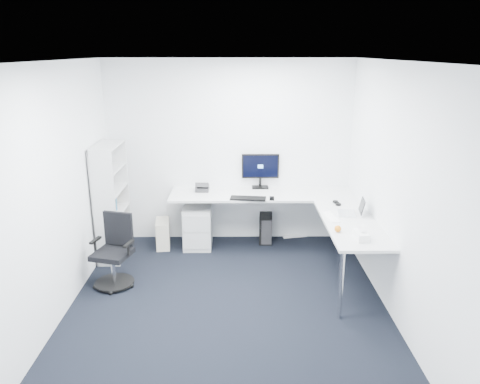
{
  "coord_description": "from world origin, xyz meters",
  "views": [
    {
      "loc": [
        0.11,
        -4.71,
        2.8
      ],
      "look_at": [
        0.15,
        1.05,
        1.05
      ],
      "focal_mm": 35.0,
      "sensor_mm": 36.0,
      "label": 1
    }
  ],
  "objects_px": {
    "bookshelf": "(112,201)",
    "task_chair": "(112,252)",
    "l_desk": "(268,228)",
    "monitor": "(260,171)",
    "laptop": "(347,206)"
  },
  "relations": [
    {
      "from": "l_desk",
      "to": "laptop",
      "type": "xyz_separation_m",
      "value": [
        0.95,
        -0.55,
        0.52
      ]
    },
    {
      "from": "l_desk",
      "to": "task_chair",
      "type": "distance_m",
      "value": 2.15
    },
    {
      "from": "monitor",
      "to": "task_chair",
      "type": "bearing_deg",
      "value": -141.24
    },
    {
      "from": "l_desk",
      "to": "monitor",
      "type": "bearing_deg",
      "value": 98.02
    },
    {
      "from": "laptop",
      "to": "bookshelf",
      "type": "bearing_deg",
      "value": 176.79
    },
    {
      "from": "bookshelf",
      "to": "task_chair",
      "type": "relative_size",
      "value": 1.78
    },
    {
      "from": "bookshelf",
      "to": "monitor",
      "type": "xyz_separation_m",
      "value": [
        2.09,
        0.58,
        0.28
      ]
    },
    {
      "from": "l_desk",
      "to": "laptop",
      "type": "bearing_deg",
      "value": -30.07
    },
    {
      "from": "bookshelf",
      "to": "laptop",
      "type": "relative_size",
      "value": 5.11
    },
    {
      "from": "l_desk",
      "to": "task_chair",
      "type": "xyz_separation_m",
      "value": [
        -1.96,
        -0.88,
        0.04
      ]
    },
    {
      "from": "l_desk",
      "to": "monitor",
      "type": "relative_size",
      "value": 5.06
    },
    {
      "from": "l_desk",
      "to": "monitor",
      "type": "height_order",
      "value": "monitor"
    },
    {
      "from": "bookshelf",
      "to": "task_chair",
      "type": "xyz_separation_m",
      "value": [
        0.21,
        -0.93,
        -0.35
      ]
    },
    {
      "from": "laptop",
      "to": "l_desk",
      "type": "bearing_deg",
      "value": 157.56
    },
    {
      "from": "bookshelf",
      "to": "task_chair",
      "type": "height_order",
      "value": "bookshelf"
    }
  ]
}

